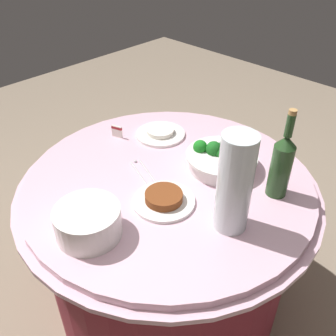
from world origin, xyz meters
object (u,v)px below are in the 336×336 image
object	(u,v)px
wine_bottle	(282,164)
food_plate_stir_fry	(164,199)
decorative_fruit_vase	(234,186)
plate_stack	(88,222)
food_plate_rice	(160,133)
serving_tongs	(142,171)
broccoli_bowl	(220,159)
label_placard_front	(117,131)

from	to	relation	value
wine_bottle	food_plate_stir_fry	bearing A→B (deg)	51.64
decorative_fruit_vase	plate_stack	bearing A→B (deg)	49.34
wine_bottle	food_plate_rice	xyz separation A→B (m)	(0.59, 0.00, -0.12)
plate_stack	serving_tongs	world-z (taller)	plate_stack
plate_stack	wine_bottle	bearing A→B (deg)	-118.25
broccoli_bowl	food_plate_stir_fry	distance (m)	0.31
plate_stack	food_plate_rice	size ratio (longest dim) A/B	0.95
decorative_fruit_vase	food_plate_stir_fry	bearing A→B (deg)	17.48
wine_bottle	label_placard_front	bearing A→B (deg)	11.75
plate_stack	decorative_fruit_vase	world-z (taller)	decorative_fruit_vase
plate_stack	food_plate_stir_fry	bearing A→B (deg)	-103.35
wine_bottle	food_plate_rice	distance (m)	0.60
broccoli_bowl	serving_tongs	xyz separation A→B (m)	(0.20, 0.24, -0.03)
food_plate_stir_fry	food_plate_rice	bearing A→B (deg)	-43.35
decorative_fruit_vase	food_plate_rice	bearing A→B (deg)	-23.24
plate_stack	label_placard_front	bearing A→B (deg)	-48.00
plate_stack	decorative_fruit_vase	xyz separation A→B (m)	(-0.30, -0.34, 0.11)
wine_bottle	label_placard_front	distance (m)	0.74
plate_stack	food_plate_stir_fry	world-z (taller)	plate_stack
decorative_fruit_vase	label_placard_front	xyz separation A→B (m)	(0.69, -0.10, -0.13)
broccoli_bowl	wine_bottle	size ratio (longest dim) A/B	0.83
broccoli_bowl	plate_stack	size ratio (longest dim) A/B	1.33
broccoli_bowl	plate_stack	distance (m)	0.58
serving_tongs	food_plate_stir_fry	xyz separation A→B (m)	(-0.19, 0.07, 0.01)
plate_stack	food_plate_rice	world-z (taller)	plate_stack
plate_stack	serving_tongs	distance (m)	0.37
broccoli_bowl	serving_tongs	world-z (taller)	broccoli_bowl
wine_bottle	food_plate_rice	size ratio (longest dim) A/B	1.53
food_plate_rice	decorative_fruit_vase	bearing A→B (deg)	156.76
food_plate_rice	label_placard_front	distance (m)	0.19
serving_tongs	label_placard_front	world-z (taller)	label_placard_front
food_plate_rice	serving_tongs	bearing A→B (deg)	120.63
broccoli_bowl	wine_bottle	xyz separation A→B (m)	(-0.25, -0.01, 0.09)
plate_stack	wine_bottle	xyz separation A→B (m)	(-0.32, -0.59, 0.08)
broccoli_bowl	serving_tongs	distance (m)	0.31
label_placard_front	broccoli_bowl	bearing A→B (deg)	-163.84
broccoli_bowl	serving_tongs	size ratio (longest dim) A/B	1.69
serving_tongs	broccoli_bowl	bearing A→B (deg)	-129.57
decorative_fruit_vase	broccoli_bowl	bearing A→B (deg)	-46.50
food_plate_rice	label_placard_front	bearing A→B (deg)	48.29
wine_bottle	serving_tongs	world-z (taller)	wine_bottle
serving_tongs	food_plate_stir_fry	world-z (taller)	food_plate_stir_fry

